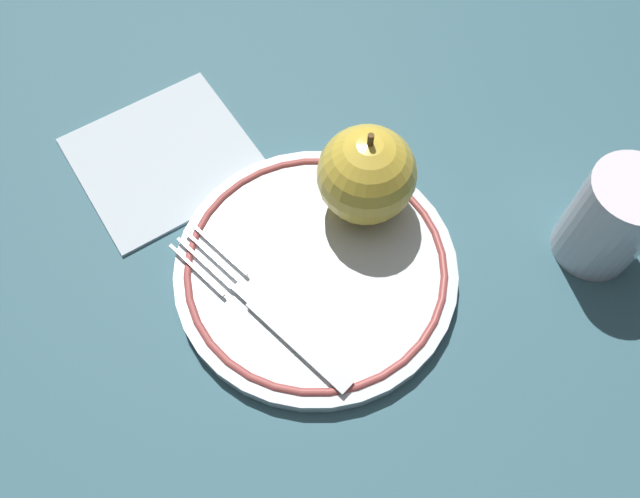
{
  "coord_description": "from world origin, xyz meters",
  "views": [
    {
      "loc": [
        0.13,
        0.15,
        0.44
      ],
      "look_at": [
        -0.0,
        -0.02,
        0.04
      ],
      "focal_mm": 35.0,
      "sensor_mm": 36.0,
      "label": 1
    }
  ],
  "objects_px": {
    "apple_red_whole": "(367,175)",
    "napkin_folded": "(164,156)",
    "drinking_glass": "(612,219)",
    "fork": "(265,312)",
    "plate": "(320,266)"
  },
  "relations": [
    {
      "from": "apple_red_whole",
      "to": "drinking_glass",
      "type": "relative_size",
      "value": 0.99
    },
    {
      "from": "plate",
      "to": "fork",
      "type": "xyz_separation_m",
      "value": [
        0.06,
        0.01,
        0.01
      ]
    },
    {
      "from": "drinking_glass",
      "to": "plate",
      "type": "bearing_deg",
      "value": -33.9
    },
    {
      "from": "apple_red_whole",
      "to": "fork",
      "type": "distance_m",
      "value": 0.13
    },
    {
      "from": "plate",
      "to": "drinking_glass",
      "type": "distance_m",
      "value": 0.22
    },
    {
      "from": "plate",
      "to": "drinking_glass",
      "type": "bearing_deg",
      "value": 146.1
    },
    {
      "from": "apple_red_whole",
      "to": "napkin_folded",
      "type": "distance_m",
      "value": 0.19
    },
    {
      "from": "napkin_folded",
      "to": "drinking_glass",
      "type": "bearing_deg",
      "value": 126.57
    },
    {
      "from": "drinking_glass",
      "to": "fork",
      "type": "bearing_deg",
      "value": -25.61
    },
    {
      "from": "drinking_glass",
      "to": "napkin_folded",
      "type": "height_order",
      "value": "drinking_glass"
    },
    {
      "from": "fork",
      "to": "napkin_folded",
      "type": "height_order",
      "value": "fork"
    },
    {
      "from": "apple_red_whole",
      "to": "drinking_glass",
      "type": "bearing_deg",
      "value": 130.45
    },
    {
      "from": "apple_red_whole",
      "to": "napkin_folded",
      "type": "bearing_deg",
      "value": -57.44
    },
    {
      "from": "fork",
      "to": "napkin_folded",
      "type": "xyz_separation_m",
      "value": [
        -0.02,
        -0.18,
        -0.01
      ]
    },
    {
      "from": "apple_red_whole",
      "to": "fork",
      "type": "bearing_deg",
      "value": 12.3
    }
  ]
}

